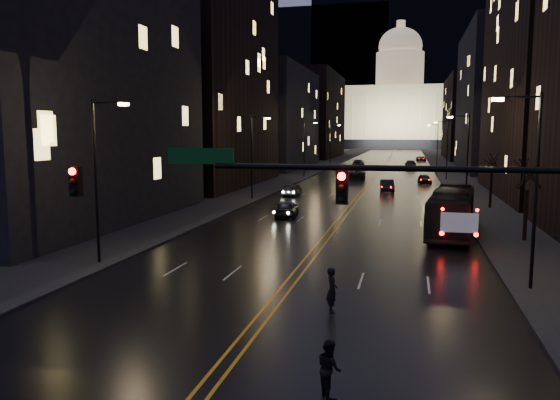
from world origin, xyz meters
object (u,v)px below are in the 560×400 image
Objects in this scene: pedestrian_b at (329,368)px; receding_car_a at (387,186)px; traffic_signal at (425,207)px; pedestrian_a at (332,290)px; oncoming_car_b at (292,190)px; oncoming_car_a at (287,208)px; bus at (452,211)px.

receding_car_a is at bearing -30.15° from pedestrian_b.
receding_car_a is (-3.01, 51.75, -4.38)m from traffic_signal.
traffic_signal is 9.33× the size of pedestrian_a.
oncoming_car_a is at bearing 101.43° from oncoming_car_b.
pedestrian_a is at bearing -100.41° from bus.
pedestrian_b is at bearing -95.43° from receding_car_a.
pedestrian_a reaches higher than pedestrian_b.
traffic_signal reaches higher than receding_car_a.
oncoming_car_a is 1.09× the size of oncoming_car_b.
bus reaches higher than oncoming_car_a.
pedestrian_b is at bearing 104.48° from oncoming_car_b.
bus is 26.49m from pedestrian_b.
pedestrian_a is at bearing 100.77° from oncoming_car_a.
bus is at bearing 129.59° from oncoming_car_b.
oncoming_car_a is 24.99m from pedestrian_a.
receding_car_a reaches higher than oncoming_car_b.
pedestrian_a is (9.96, -39.08, 0.26)m from oncoming_car_b.
traffic_signal is at bearing 108.02° from oncoming_car_b.
pedestrian_b is at bearing 98.68° from oncoming_car_a.
oncoming_car_a is at bearing -114.39° from receding_car_a.
pedestrian_b reaches higher than receding_car_a.
pedestrian_a is at bearing 105.52° from oncoming_car_b.
traffic_signal is at bearing -81.64° from pedestrian_b.
bus is at bearing -84.61° from receding_car_a.
oncoming_car_b is 2.50× the size of pedestrian_b.
oncoming_car_a is 2.74× the size of pedestrian_b.
pedestrian_b is (-2.46, -2.00, -4.30)m from traffic_signal.
oncoming_car_b is 0.92× the size of receding_car_a.
bus is 2.91× the size of oncoming_car_b.
pedestrian_a is (-0.35, -46.74, 0.20)m from receding_car_a.
pedestrian_a is (7.23, -23.92, 0.17)m from oncoming_car_a.
bus reaches higher than receding_car_a.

